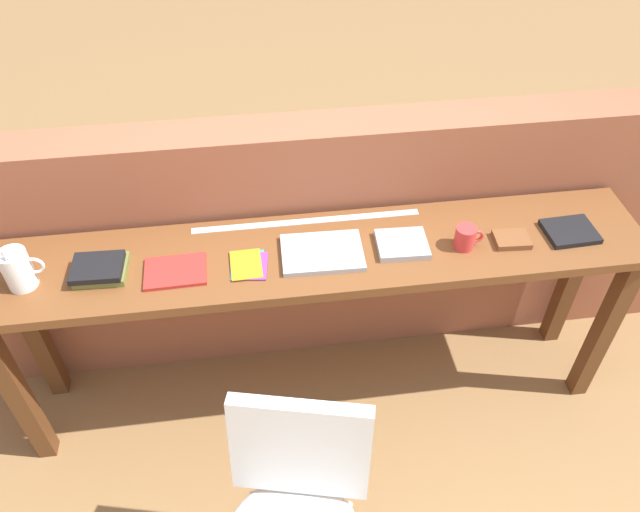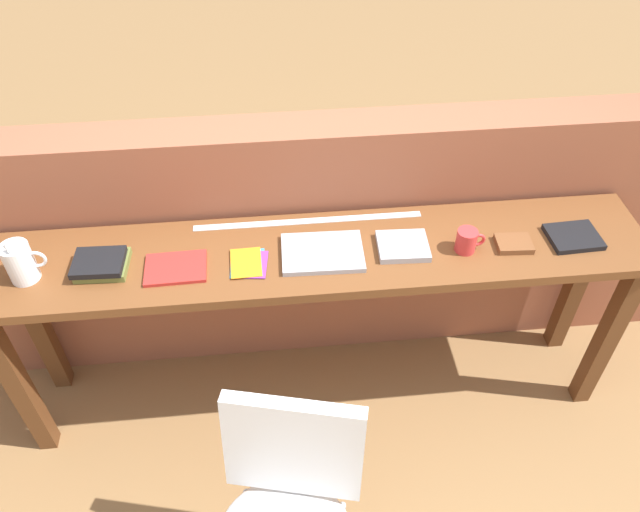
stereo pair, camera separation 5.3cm
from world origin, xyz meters
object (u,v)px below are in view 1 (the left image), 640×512
object	(u,v)px
pitcher_white	(18,269)
book_repair_rightmost	(570,231)
leather_journal_brown	(512,240)
book_stack_leftmost	(100,269)
chair_white_moulded	(296,510)
pamphlet_pile_colourful	(248,265)
book_open_centre	(322,253)
mug	(466,237)
magazine_cycling	(175,271)

from	to	relation	value
pitcher_white	book_repair_rightmost	bearing A→B (deg)	0.13
leather_journal_brown	book_repair_rightmost	distance (m)	0.24
book_stack_leftmost	leather_journal_brown	bearing A→B (deg)	-1.15
chair_white_moulded	pitcher_white	bearing A→B (deg)	138.57
pamphlet_pile_colourful	book_open_centre	distance (m)	0.27
leather_journal_brown	book_repair_rightmost	size ratio (longest dim) A/B	0.69
leather_journal_brown	pitcher_white	bearing A→B (deg)	-177.02
chair_white_moulded	pitcher_white	distance (m)	1.23
book_stack_leftmost	pamphlet_pile_colourful	xyz separation A→B (m)	(0.52, -0.03, -0.02)
book_stack_leftmost	book_repair_rightmost	xyz separation A→B (m)	(1.74, -0.01, -0.01)
book_repair_rightmost	chair_white_moulded	bearing A→B (deg)	-148.60
chair_white_moulded	pamphlet_pile_colourful	xyz separation A→B (m)	(-0.09, 0.75, 0.36)
chair_white_moulded	leather_journal_brown	world-z (taller)	leather_journal_brown
book_open_centre	leather_journal_brown	size ratio (longest dim) A/B	2.29
chair_white_moulded	mug	world-z (taller)	mug
mug	leather_journal_brown	bearing A→B (deg)	0.14
pitcher_white	book_stack_leftmost	world-z (taller)	pitcher_white
mug	leather_journal_brown	xyz separation A→B (m)	(0.18, 0.00, -0.03)
magazine_cycling	book_repair_rightmost	distance (m)	1.48
book_stack_leftmost	magazine_cycling	bearing A→B (deg)	-6.29
magazine_cycling	book_open_centre	distance (m)	0.53
magazine_cycling	pamphlet_pile_colourful	distance (m)	0.26
pitcher_white	leather_journal_brown	xyz separation A→B (m)	(1.77, -0.01, -0.07)
pamphlet_pile_colourful	leather_journal_brown	xyz separation A→B (m)	(0.99, -0.00, 0.01)
magazine_cycling	mug	xyz separation A→B (m)	(1.06, -0.00, 0.04)
book_stack_leftmost	magazine_cycling	size ratio (longest dim) A/B	0.88
book_repair_rightmost	book_open_centre	bearing A→B (deg)	176.84
pitcher_white	book_open_centre	world-z (taller)	pitcher_white
book_stack_leftmost	mug	bearing A→B (deg)	-1.33
mug	pitcher_white	bearing A→B (deg)	179.58
pamphlet_pile_colourful	leather_journal_brown	bearing A→B (deg)	-0.10
book_stack_leftmost	leather_journal_brown	size ratio (longest dim) A/B	1.48
pitcher_white	leather_journal_brown	world-z (taller)	pitcher_white
pamphlet_pile_colourful	book_open_centre	xyz separation A→B (m)	(0.27, 0.02, 0.01)
leather_journal_brown	book_stack_leftmost	bearing A→B (deg)	-177.81
magazine_cycling	pamphlet_pile_colourful	world-z (taller)	magazine_cycling
book_stack_leftmost	book_open_centre	bearing A→B (deg)	-0.40
book_stack_leftmost	book_repair_rightmost	size ratio (longest dim) A/B	1.02
book_open_centre	mug	size ratio (longest dim) A/B	2.71
pitcher_white	book_stack_leftmost	bearing A→B (deg)	4.23
book_open_centre	leather_journal_brown	bearing A→B (deg)	-0.33
pitcher_white	pamphlet_pile_colourful	distance (m)	0.78
pitcher_white	leather_journal_brown	distance (m)	1.77
book_stack_leftmost	book_repair_rightmost	distance (m)	1.75
leather_journal_brown	book_repair_rightmost	bearing A→B (deg)	7.11
book_open_centre	magazine_cycling	bearing A→B (deg)	-175.82
leather_journal_brown	book_open_centre	bearing A→B (deg)	-178.64
mug	leather_journal_brown	size ratio (longest dim) A/B	0.85
chair_white_moulded	pamphlet_pile_colourful	bearing A→B (deg)	96.46
pamphlet_pile_colourful	pitcher_white	bearing A→B (deg)	179.31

